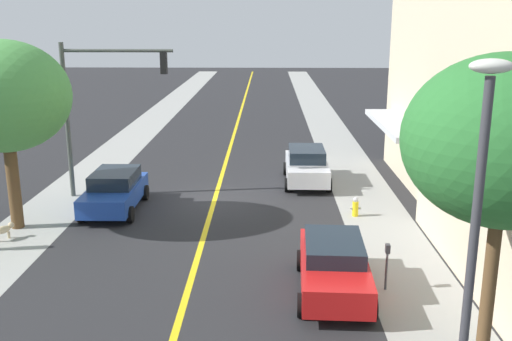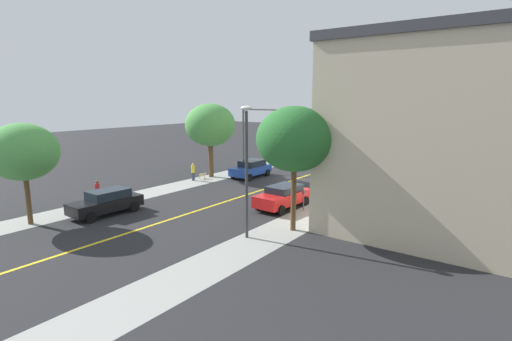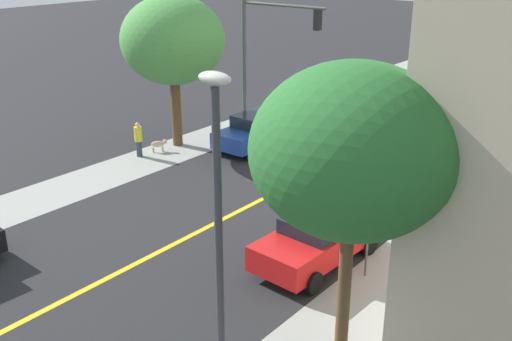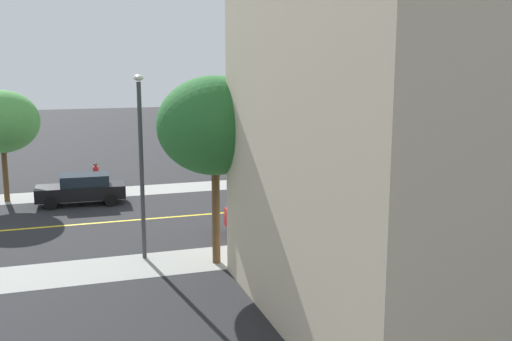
{
  "view_description": "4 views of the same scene",
  "coord_description": "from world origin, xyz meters",
  "px_view_note": "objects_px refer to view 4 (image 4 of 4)",
  "views": [
    {
      "loc": [
        -2.27,
        23.61,
        7.56
      ],
      "look_at": [
        -1.89,
        4.61,
        2.57
      ],
      "focal_mm": 40.64,
      "sensor_mm": 36.0,
      "label": 1
    },
    {
      "loc": [
        -17.87,
        30.22,
        7.31
      ],
      "look_at": [
        -2.53,
        9.26,
        2.52
      ],
      "focal_mm": 27.37,
      "sensor_mm": 36.0,
      "label": 2
    },
    {
      "loc": [
        -12.6,
        21.86,
        9.06
      ],
      "look_at": [
        -1.38,
        7.94,
        2.12
      ],
      "focal_mm": 41.74,
      "sensor_mm": 36.0,
      "label": 3
    },
    {
      "loc": [
        -27.97,
        17.22,
        7.45
      ],
      "look_at": [
        -0.38,
        8.23,
        2.12
      ],
      "focal_mm": 42.04,
      "sensor_mm": 36.0,
      "label": 4
    }
  ],
  "objects_px": {
    "parking_meter": "(295,221)",
    "pedestrian_red_shirt": "(96,177)",
    "white_sedan_left_curb": "(494,196)",
    "pedestrian_yellow_shirt": "(258,168)",
    "fire_hydrant": "(429,221)",
    "street_tree_left_near": "(1,122)",
    "street_tree_left_far": "(215,126)",
    "traffic_light_mast": "(367,110)",
    "black_sedan_right_curb": "(82,189)",
    "street_tree_right_corner": "(293,102)",
    "red_sedan_left_curb": "(279,215)",
    "small_dog": "(274,174)",
    "blue_sedan_right_curb": "(344,173)",
    "street_lamp": "(141,148)"
  },
  "relations": [
    {
      "from": "fire_hydrant",
      "to": "pedestrian_yellow_shirt",
      "type": "height_order",
      "value": "pedestrian_yellow_shirt"
    },
    {
      "from": "white_sedan_left_curb",
      "to": "pedestrian_yellow_shirt",
      "type": "xyz_separation_m",
      "value": [
        11.33,
        8.56,
        -0.02
      ]
    },
    {
      "from": "traffic_light_mast",
      "to": "black_sedan_right_curb",
      "type": "relative_size",
      "value": 1.45
    },
    {
      "from": "traffic_light_mast",
      "to": "pedestrian_red_shirt",
      "type": "distance_m",
      "value": 16.61
    },
    {
      "from": "street_tree_right_corner",
      "to": "red_sedan_left_curb",
      "type": "xyz_separation_m",
      "value": [
        -11.21,
        5.03,
        -4.08
      ]
    },
    {
      "from": "pedestrian_yellow_shirt",
      "to": "parking_meter",
      "type": "bearing_deg",
      "value": 139.61
    },
    {
      "from": "white_sedan_left_curb",
      "to": "black_sedan_right_curb",
      "type": "distance_m",
      "value": 21.03
    },
    {
      "from": "street_lamp",
      "to": "parking_meter",
      "type": "bearing_deg",
      "value": -89.6
    },
    {
      "from": "street_tree_left_near",
      "to": "street_tree_left_far",
      "type": "height_order",
      "value": "street_tree_left_far"
    },
    {
      "from": "red_sedan_left_curb",
      "to": "pedestrian_yellow_shirt",
      "type": "height_order",
      "value": "pedestrian_yellow_shirt"
    },
    {
      "from": "street_tree_left_near",
      "to": "street_tree_left_far",
      "type": "bearing_deg",
      "value": -147.86
    },
    {
      "from": "street_tree_left_near",
      "to": "black_sedan_right_curb",
      "type": "relative_size",
      "value": 1.3
    },
    {
      "from": "white_sedan_left_curb",
      "to": "black_sedan_right_curb",
      "type": "bearing_deg",
      "value": -22.58
    },
    {
      "from": "white_sedan_left_curb",
      "to": "pedestrian_yellow_shirt",
      "type": "bearing_deg",
      "value": -52.51
    },
    {
      "from": "pedestrian_yellow_shirt",
      "to": "pedestrian_red_shirt",
      "type": "xyz_separation_m",
      "value": [
        -0.75,
        9.93,
        0.13
      ]
    },
    {
      "from": "parking_meter",
      "to": "traffic_light_mast",
      "type": "height_order",
      "value": "traffic_light_mast"
    },
    {
      "from": "street_tree_left_near",
      "to": "traffic_light_mast",
      "type": "distance_m",
      "value": 20.89
    },
    {
      "from": "street_tree_right_corner",
      "to": "blue_sedan_right_curb",
      "type": "bearing_deg",
      "value": -145.86
    },
    {
      "from": "street_tree_left_near",
      "to": "pedestrian_yellow_shirt",
      "type": "distance_m",
      "value": 15.08
    },
    {
      "from": "street_lamp",
      "to": "small_dog",
      "type": "relative_size",
      "value": 9.71
    },
    {
      "from": "street_tree_left_near",
      "to": "parking_meter",
      "type": "xyz_separation_m",
      "value": [
        -11.71,
        -11.96,
        -3.38
      ]
    },
    {
      "from": "red_sedan_left_curb",
      "to": "pedestrian_yellow_shirt",
      "type": "distance_m",
      "value": 11.72
    },
    {
      "from": "white_sedan_left_curb",
      "to": "blue_sedan_right_curb",
      "type": "bearing_deg",
      "value": -61.88
    },
    {
      "from": "fire_hydrant",
      "to": "blue_sedan_right_curb",
      "type": "bearing_deg",
      "value": -3.43
    },
    {
      "from": "parking_meter",
      "to": "pedestrian_red_shirt",
      "type": "bearing_deg",
      "value": 30.85
    },
    {
      "from": "traffic_light_mast",
      "to": "red_sedan_left_curb",
      "type": "distance_m",
      "value": 13.31
    },
    {
      "from": "street_tree_left_far",
      "to": "traffic_light_mast",
      "type": "height_order",
      "value": "street_tree_left_far"
    },
    {
      "from": "pedestrian_red_shirt",
      "to": "street_tree_left_near",
      "type": "bearing_deg",
      "value": -175.28
    },
    {
      "from": "street_tree_right_corner",
      "to": "small_dog",
      "type": "distance_m",
      "value": 4.68
    },
    {
      "from": "street_lamp",
      "to": "pedestrian_yellow_shirt",
      "type": "height_order",
      "value": "street_lamp"
    },
    {
      "from": "blue_sedan_right_curb",
      "to": "white_sedan_left_curb",
      "type": "relative_size",
      "value": 0.98
    },
    {
      "from": "street_tree_right_corner",
      "to": "pedestrian_red_shirt",
      "type": "distance_m",
      "value": 12.78
    },
    {
      "from": "pedestrian_red_shirt",
      "to": "small_dog",
      "type": "xyz_separation_m",
      "value": [
        0.53,
        -10.91,
        -0.58
      ]
    },
    {
      "from": "traffic_light_mast",
      "to": "small_dog",
      "type": "xyz_separation_m",
      "value": [
        2.1,
        5.25,
        -4.07
      ]
    },
    {
      "from": "street_tree_right_corner",
      "to": "parking_meter",
      "type": "height_order",
      "value": "street_tree_right_corner"
    },
    {
      "from": "street_tree_right_corner",
      "to": "small_dog",
      "type": "relative_size",
      "value": 9.61
    },
    {
      "from": "street_tree_left_far",
      "to": "white_sedan_left_curb",
      "type": "height_order",
      "value": "street_tree_left_far"
    },
    {
      "from": "black_sedan_right_curb",
      "to": "small_dog",
      "type": "xyz_separation_m",
      "value": [
        2.89,
        -11.78,
        -0.44
      ]
    },
    {
      "from": "parking_meter",
      "to": "blue_sedan_right_curb",
      "type": "height_order",
      "value": "blue_sedan_right_curb"
    },
    {
      "from": "fire_hydrant",
      "to": "blue_sedan_right_curb",
      "type": "distance_m",
      "value": 9.69
    },
    {
      "from": "pedestrian_red_shirt",
      "to": "street_lamp",
      "type": "bearing_deg",
      "value": -85.7
    },
    {
      "from": "street_tree_right_corner",
      "to": "red_sedan_left_curb",
      "type": "bearing_deg",
      "value": 155.84
    },
    {
      "from": "red_sedan_left_curb",
      "to": "white_sedan_left_curb",
      "type": "height_order",
      "value": "white_sedan_left_curb"
    },
    {
      "from": "fire_hydrant",
      "to": "street_tree_left_near",
      "type": "bearing_deg",
      "value": 57.37
    },
    {
      "from": "street_lamp",
      "to": "white_sedan_left_curb",
      "type": "xyz_separation_m",
      "value": [
        1.62,
        -17.43,
        -3.41
      ]
    },
    {
      "from": "street_tree_left_far",
      "to": "traffic_light_mast",
      "type": "relative_size",
      "value": 1.05
    },
    {
      "from": "black_sedan_right_curb",
      "to": "pedestrian_yellow_shirt",
      "type": "bearing_deg",
      "value": -161.68
    },
    {
      "from": "street_tree_left_near",
      "to": "white_sedan_left_curb",
      "type": "xyz_separation_m",
      "value": [
        -10.14,
        -23.19,
        -3.44
      ]
    },
    {
      "from": "parking_meter",
      "to": "traffic_light_mast",
      "type": "bearing_deg",
      "value": -40.04
    },
    {
      "from": "red_sedan_left_curb",
      "to": "street_tree_left_far",
      "type": "bearing_deg",
      "value": 42.07
    }
  ]
}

